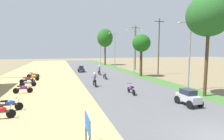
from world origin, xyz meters
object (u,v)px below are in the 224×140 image
at_px(parked_motorbike_third, 23,88).
at_px(motorbike_ahead_fifth, 99,70).
at_px(parked_motorbike_fourth, 28,82).
at_px(street_signboard, 88,126).
at_px(car_sedan_charcoal, 81,68).
at_px(motorbike_ahead_second, 131,89).
at_px(median_tree_nearest, 209,15).
at_px(streetlamp_farthest, 100,49).
at_px(parked_motorbike_fifth, 27,80).
at_px(parked_motorbike_sixth, 33,77).
at_px(parked_motorbike_seventh, 33,74).
at_px(parked_motorbike_nearest, 0,111).
at_px(streetlamp_far, 115,48).
at_px(streetlamp_near, 190,51).
at_px(utility_pole_near, 135,47).
at_px(car_hatchback_silver, 188,97).
at_px(motorbike_ahead_third, 95,80).
at_px(utility_pole_far, 159,46).
at_px(parked_motorbike_second, 9,104).
at_px(motorbike_ahead_fourth, 105,75).
at_px(streetlamp_mid, 134,48).
at_px(median_tree_second, 141,44).

relative_size(parked_motorbike_third, motorbike_ahead_fifth, 1.00).
xyz_separation_m(parked_motorbike_fourth, street_signboard, (4.50, -15.16, 0.55)).
xyz_separation_m(car_sedan_charcoal, motorbike_ahead_second, (2.46, -19.07, -0.17)).
xyz_separation_m(median_tree_nearest, streetlamp_farthest, (0.34, 44.25, -2.81)).
relative_size(parked_motorbike_fifth, parked_motorbike_sixth, 1.00).
distance_m(parked_motorbike_fourth, parked_motorbike_seventh, 7.31).
relative_size(parked_motorbike_nearest, streetlamp_far, 0.21).
xyz_separation_m(streetlamp_near, utility_pole_near, (2.91, 20.30, 0.73)).
distance_m(streetlamp_farthest, car_hatchback_silver, 46.55).
height_order(parked_motorbike_seventh, motorbike_ahead_third, motorbike_ahead_third).
bearing_deg(utility_pole_far, car_sedan_charcoal, 151.02).
bearing_deg(motorbike_ahead_fifth, parked_motorbike_third, -132.99).
height_order(streetlamp_near, motorbike_ahead_fifth, streetlamp_near).
xyz_separation_m(parked_motorbike_seventh, car_hatchback_silver, (13.09, -18.56, 0.19)).
bearing_deg(utility_pole_near, parked_motorbike_second, -130.80).
xyz_separation_m(parked_motorbike_nearest, parked_motorbike_fourth, (0.08, 10.25, 0.00)).
bearing_deg(parked_motorbike_third, parked_motorbike_fourth, 90.69).
height_order(parked_motorbike_fourth, parked_motorbike_seventh, same).
relative_size(parked_motorbike_sixth, street_signboard, 1.20).
height_order(parked_motorbike_fourth, parked_motorbike_fifth, same).
relative_size(streetlamp_near, utility_pole_near, 0.75).
xyz_separation_m(streetlamp_far, motorbike_ahead_third, (-9.19, -21.31, -4.02)).
height_order(parked_motorbike_fifth, motorbike_ahead_third, motorbike_ahead_third).
bearing_deg(motorbike_ahead_fifth, streetlamp_near, -64.91).
distance_m(street_signboard, car_sedan_charcoal, 27.73).
distance_m(parked_motorbike_fifth, motorbike_ahead_second, 13.70).
distance_m(street_signboard, motorbike_ahead_fourth, 18.86).
xyz_separation_m(median_tree_nearest, streetlamp_far, (0.34, 28.52, -2.42)).
distance_m(parked_motorbike_second, parked_motorbike_fourth, 8.76).
bearing_deg(car_sedan_charcoal, parked_motorbike_sixth, -132.71).
height_order(parked_motorbike_second, streetlamp_near, streetlamp_near).
height_order(streetlamp_farthest, utility_pole_near, utility_pole_near).
distance_m(parked_motorbike_second, motorbike_ahead_fifth, 18.91).
distance_m(parked_motorbike_seventh, motorbike_ahead_fourth, 11.10).
bearing_deg(streetlamp_mid, streetlamp_far, 90.00).
bearing_deg(parked_motorbike_fifth, streetlamp_near, -27.57).
xyz_separation_m(parked_motorbike_fifth, streetlamp_mid, (16.97, 5.45, 4.08)).
height_order(street_signboard, motorbike_ahead_fifth, motorbike_ahead_fifth).
height_order(median_tree_second, motorbike_ahead_second, median_tree_second).
height_order(parked_motorbike_nearest, parked_motorbike_seventh, same).
bearing_deg(street_signboard, parked_motorbike_nearest, 133.01).
bearing_deg(car_sedan_charcoal, streetlamp_far, 37.28).
bearing_deg(parked_motorbike_nearest, motorbike_ahead_third, 47.78).
height_order(streetlamp_far, motorbike_ahead_second, streetlamp_far).
relative_size(utility_pole_near, motorbike_ahead_fourth, 5.28).
bearing_deg(motorbike_ahead_fifth, parked_motorbike_second, -121.64).
bearing_deg(parked_motorbike_fourth, car_hatchback_silver, -41.47).
distance_m(street_signboard, car_hatchback_silver, 9.12).
bearing_deg(motorbike_ahead_fourth, car_sedan_charcoal, 103.68).
relative_size(parked_motorbike_third, median_tree_second, 0.27).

